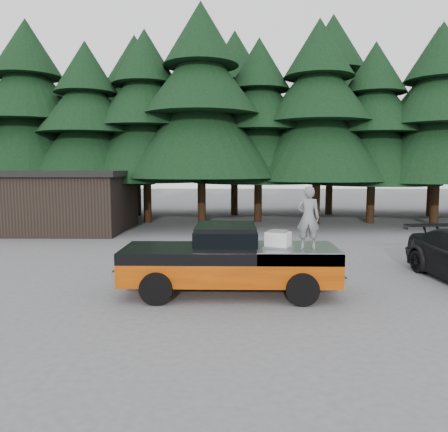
{
  "coord_description": "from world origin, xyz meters",
  "views": [
    {
      "loc": [
        0.89,
        -11.85,
        3.47
      ],
      "look_at": [
        0.65,
        0.0,
        2.15
      ],
      "focal_mm": 35.0,
      "sensor_mm": 36.0,
      "label": 1
    }
  ],
  "objects_px": {
    "utility_building": "(54,200)",
    "air_compressor": "(278,240)",
    "man_on_bed": "(308,217)",
    "pickup_truck": "(229,270)"
  },
  "relations": [
    {
      "from": "pickup_truck",
      "to": "man_on_bed",
      "type": "bearing_deg",
      "value": -6.89
    },
    {
      "from": "pickup_truck",
      "to": "man_on_bed",
      "type": "xyz_separation_m",
      "value": [
        2.08,
        -0.25,
        1.49
      ]
    },
    {
      "from": "man_on_bed",
      "to": "utility_building",
      "type": "height_order",
      "value": "utility_building"
    },
    {
      "from": "utility_building",
      "to": "air_compressor",
      "type": "bearing_deg",
      "value": -48.09
    },
    {
      "from": "pickup_truck",
      "to": "utility_building",
      "type": "distance_m",
      "value": 15.61
    },
    {
      "from": "man_on_bed",
      "to": "utility_building",
      "type": "relative_size",
      "value": 0.2
    },
    {
      "from": "air_compressor",
      "to": "man_on_bed",
      "type": "height_order",
      "value": "man_on_bed"
    },
    {
      "from": "man_on_bed",
      "to": "utility_building",
      "type": "distance_m",
      "value": 17.16
    },
    {
      "from": "man_on_bed",
      "to": "utility_building",
      "type": "xyz_separation_m",
      "value": [
        -11.88,
        12.37,
        -0.49
      ]
    },
    {
      "from": "man_on_bed",
      "to": "utility_building",
      "type": "bearing_deg",
      "value": -39.03
    }
  ]
}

